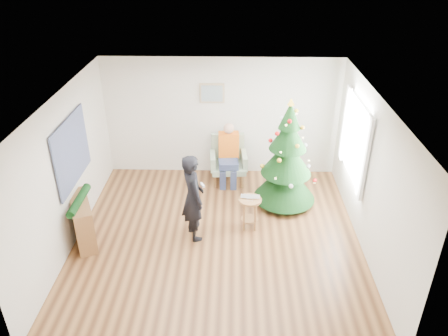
{
  "coord_description": "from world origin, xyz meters",
  "views": [
    {
      "loc": [
        0.28,
        -6.22,
        4.82
      ],
      "look_at": [
        0.1,
        0.6,
        1.1
      ],
      "focal_mm": 35.0,
      "sensor_mm": 36.0,
      "label": 1
    }
  ],
  "objects_px": {
    "christmas_tree": "(287,158)",
    "console": "(83,221)",
    "stool": "(250,213)",
    "armchair": "(228,165)",
    "standing_man": "(193,197)"
  },
  "relations": [
    {
      "from": "armchair",
      "to": "console",
      "type": "distance_m",
      "value": 3.29
    },
    {
      "from": "christmas_tree",
      "to": "console",
      "type": "relative_size",
      "value": 2.2
    },
    {
      "from": "armchair",
      "to": "standing_man",
      "type": "xyz_separation_m",
      "value": [
        -0.57,
        -1.99,
        0.43
      ]
    },
    {
      "from": "christmas_tree",
      "to": "console",
      "type": "xyz_separation_m",
      "value": [
        -3.61,
        -1.3,
        -0.59
      ]
    },
    {
      "from": "armchair",
      "to": "console",
      "type": "xyz_separation_m",
      "value": [
        -2.48,
        -2.16,
        0.03
      ]
    },
    {
      "from": "christmas_tree",
      "to": "armchair",
      "type": "bearing_deg",
      "value": 142.98
    },
    {
      "from": "armchair",
      "to": "console",
      "type": "relative_size",
      "value": 1.01
    },
    {
      "from": "stool",
      "to": "console",
      "type": "bearing_deg",
      "value": -171.42
    },
    {
      "from": "stool",
      "to": "console",
      "type": "xyz_separation_m",
      "value": [
        -2.9,
        -0.44,
        0.08
      ]
    },
    {
      "from": "christmas_tree",
      "to": "stool",
      "type": "bearing_deg",
      "value": -129.43
    },
    {
      "from": "armchair",
      "to": "console",
      "type": "bearing_deg",
      "value": -143.53
    },
    {
      "from": "stool",
      "to": "armchair",
      "type": "height_order",
      "value": "armchair"
    },
    {
      "from": "console",
      "to": "christmas_tree",
      "type": "bearing_deg",
      "value": -4.01
    },
    {
      "from": "christmas_tree",
      "to": "console",
      "type": "bearing_deg",
      "value": -160.16
    },
    {
      "from": "standing_man",
      "to": "console",
      "type": "relative_size",
      "value": 1.61
    }
  ]
}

